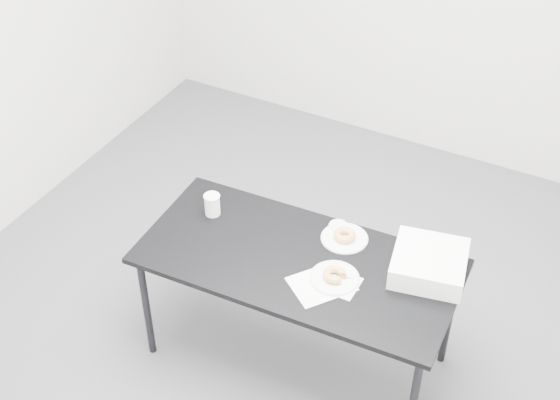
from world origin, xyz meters
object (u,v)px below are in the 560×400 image
at_px(table, 298,267).
at_px(scorecard, 322,284).
at_px(plate_near, 334,278).
at_px(plate_far, 344,238).
at_px(donut_near, 335,275).
at_px(coffee_cup, 212,205).
at_px(bakery_box, 429,263).
at_px(donut_far, 345,235).
at_px(pen, 340,276).

distance_m(table, scorecard, 0.21).
xyz_separation_m(plate_near, plate_far, (-0.07, 0.28, -0.00)).
distance_m(donut_near, coffee_cup, 0.77).
bearing_deg(scorecard, plate_near, 93.89).
bearing_deg(bakery_box, plate_far, 164.44).
xyz_separation_m(coffee_cup, bakery_box, (1.12, 0.10, -0.00)).
bearing_deg(plate_far, table, -119.93).
relative_size(scorecard, donut_far, 2.52).
xyz_separation_m(plate_far, coffee_cup, (-0.68, -0.13, 0.06)).
bearing_deg(plate_near, coffee_cup, 169.09).
xyz_separation_m(table, bakery_box, (0.58, 0.20, 0.11)).
bearing_deg(bakery_box, plate_near, -157.70).
height_order(pen, donut_near, donut_near).
distance_m(scorecard, donut_near, 0.07).
bearing_deg(coffee_cup, plate_near, -10.91).
height_order(donut_near, coffee_cup, coffee_cup).
height_order(pen, bakery_box, bakery_box).
distance_m(plate_far, bakery_box, 0.45).
xyz_separation_m(plate_near, donut_far, (-0.07, 0.28, 0.02)).
xyz_separation_m(donut_far, bakery_box, (0.44, -0.03, 0.03)).
height_order(plate_near, bakery_box, bakery_box).
height_order(pen, plate_far, pen).
distance_m(table, donut_far, 0.29).
xyz_separation_m(table, pen, (0.23, -0.02, 0.06)).
relative_size(plate_near, coffee_cup, 1.99).
bearing_deg(pen, donut_near, -134.11).
xyz_separation_m(plate_far, bakery_box, (0.44, -0.03, 0.05)).
bearing_deg(plate_near, table, 168.99).
relative_size(pen, bakery_box, 0.38).
bearing_deg(pen, coffee_cup, 165.04).
xyz_separation_m(pen, donut_far, (-0.09, 0.26, 0.02)).
relative_size(scorecard, bakery_box, 0.83).
bearing_deg(scorecard, plate_far, 132.75).
relative_size(coffee_cup, bakery_box, 0.35).
distance_m(table, donut_near, 0.23).
relative_size(pen, plate_far, 0.55).
height_order(table, plate_near, plate_near).
height_order(scorecard, coffee_cup, coffee_cup).
distance_m(pen, donut_near, 0.04).
distance_m(table, pen, 0.24).
xyz_separation_m(donut_near, plate_far, (-0.07, 0.28, -0.02)).
xyz_separation_m(table, coffee_cup, (-0.54, 0.10, 0.11)).
bearing_deg(bakery_box, donut_near, -157.70).
bearing_deg(bakery_box, pen, -159.02).
xyz_separation_m(scorecard, pen, (0.06, 0.08, 0.01)).
distance_m(plate_far, donut_far, 0.02).
bearing_deg(scorecard, bakery_box, 73.49).
height_order(scorecard, pen, pen).
height_order(pen, donut_far, donut_far).
relative_size(table, donut_near, 14.16).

